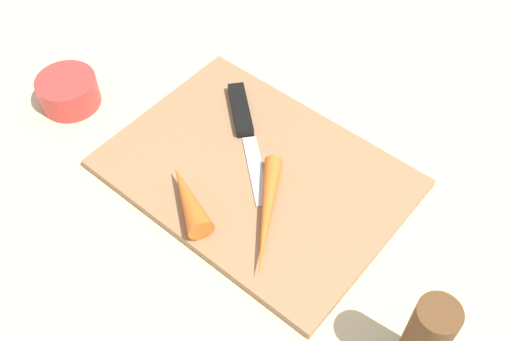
% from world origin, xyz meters
% --- Properties ---
extents(ground_plane, '(1.40, 1.40, 0.00)m').
position_xyz_m(ground_plane, '(0.00, 0.00, 0.00)').
color(ground_plane, '#C6B793').
extents(cutting_board, '(0.36, 0.26, 0.01)m').
position_xyz_m(cutting_board, '(0.00, 0.00, 0.01)').
color(cutting_board, '#99704C').
rests_on(cutting_board, ground_plane).
extents(knife, '(0.17, 0.15, 0.01)m').
position_xyz_m(knife, '(0.07, -0.05, 0.02)').
color(knife, '#B7B7BC').
rests_on(knife, cutting_board).
extents(carrot_short, '(0.10, 0.07, 0.03)m').
position_xyz_m(carrot_short, '(0.03, 0.09, 0.03)').
color(carrot_short, orange).
rests_on(carrot_short, cutting_board).
extents(carrot_long, '(0.11, 0.15, 0.02)m').
position_xyz_m(carrot_long, '(-0.06, 0.05, 0.02)').
color(carrot_long, orange).
rests_on(carrot_long, cutting_board).
extents(small_bowl, '(0.08, 0.08, 0.04)m').
position_xyz_m(small_bowl, '(0.28, 0.06, 0.02)').
color(small_bowl, red).
rests_on(small_bowl, ground_plane).
extents(pepper_grinder, '(0.04, 0.04, 0.12)m').
position_xyz_m(pepper_grinder, '(-0.28, 0.08, 0.06)').
color(pepper_grinder, brown).
rests_on(pepper_grinder, ground_plane).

